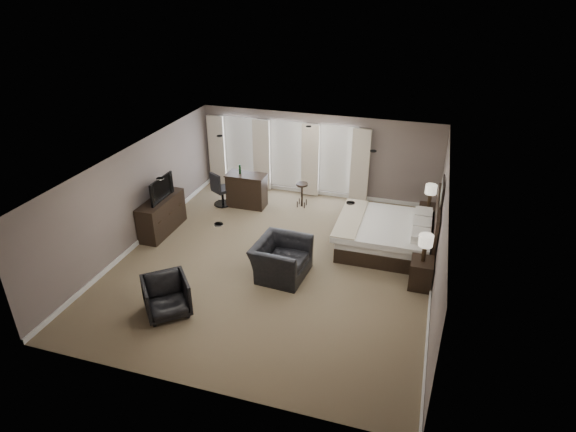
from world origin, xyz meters
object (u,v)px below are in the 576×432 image
(bar_stool_left, at_px, (239,189))
(tv, at_px, (159,197))
(lamp_near, at_px, (425,248))
(armchair_far, at_px, (166,295))
(bed, at_px, (390,223))
(lamp_far, at_px, (430,196))
(bar_stool_right, at_px, (302,195))
(nightstand_far, at_px, (427,217))
(dresser, at_px, (162,215))
(desk_chair, at_px, (222,189))
(nightstand_near, at_px, (421,273))
(armchair_near, at_px, (281,253))
(bar_counter, at_px, (247,190))

(bar_stool_left, bearing_deg, tv, -118.34)
(lamp_near, bearing_deg, armchair_far, -153.00)
(bed, distance_m, bar_stool_left, 4.99)
(bed, relative_size, lamp_near, 3.65)
(lamp_far, xyz_separation_m, bar_stool_right, (-3.69, 0.31, -0.61))
(tv, distance_m, bar_stool_left, 2.79)
(nightstand_far, xyz_separation_m, dresser, (-6.92, -2.32, 0.16))
(bar_stool_left, bearing_deg, desk_chair, -138.48)
(desk_chair, bearing_deg, nightstand_near, -172.12)
(lamp_near, xyz_separation_m, armchair_far, (-5.00, -2.55, -0.54))
(nightstand_far, distance_m, lamp_far, 0.65)
(lamp_far, xyz_separation_m, tv, (-6.92, -2.32, 0.06))
(tv, bearing_deg, lamp_far, -71.44)
(armchair_far, bearing_deg, nightstand_far, 7.24)
(lamp_far, height_order, bar_stool_left, lamp_far)
(bed, distance_m, armchair_far, 5.74)
(bed, bearing_deg, armchair_near, -139.51)
(bed, relative_size, bar_stool_left, 2.82)
(tv, height_order, desk_chair, tv)
(lamp_far, bearing_deg, lamp_near, -90.00)
(bar_stool_left, bearing_deg, lamp_far, -0.68)
(tv, relative_size, bar_counter, 0.91)
(bar_stool_left, xyz_separation_m, bar_stool_right, (1.94, 0.25, -0.05))
(lamp_far, relative_size, bar_counter, 0.54)
(bed, height_order, bar_stool_right, bed)
(lamp_near, relative_size, dresser, 0.39)
(desk_chair, bearing_deg, armchair_near, 164.06)
(lamp_near, relative_size, tv, 0.60)
(nightstand_far, height_order, tv, tv)
(lamp_near, bearing_deg, lamp_far, 90.00)
(lamp_far, bearing_deg, armchair_far, -132.55)
(tv, xyz_separation_m, desk_chair, (0.89, 2.03, -0.51))
(armchair_far, xyz_separation_m, bar_stool_right, (1.31, 5.76, -0.08))
(armchair_near, distance_m, bar_stool_right, 3.75)
(armchair_near, height_order, bar_stool_right, armchair_near)
(nightstand_near, distance_m, armchair_far, 5.61)
(bed, height_order, desk_chair, bed)
(bar_stool_left, bearing_deg, bar_counter, -31.64)
(lamp_far, distance_m, bar_counter, 5.31)
(tv, xyz_separation_m, bar_counter, (1.63, 2.18, -0.53))
(dresser, xyz_separation_m, bar_stool_left, (1.29, 2.39, -0.07))
(lamp_near, distance_m, dresser, 6.96)
(bar_counter, bearing_deg, nightstand_far, 1.54)
(nightstand_far, xyz_separation_m, bar_stool_left, (-5.63, 0.07, 0.09))
(bed, bearing_deg, tv, -171.75)
(lamp_far, bearing_deg, nightstand_near, -90.00)
(armchair_near, relative_size, bar_counter, 1.11)
(nightstand_far, relative_size, armchair_near, 0.50)
(bed, relative_size, nightstand_far, 3.58)
(armchair_far, relative_size, desk_chair, 0.85)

